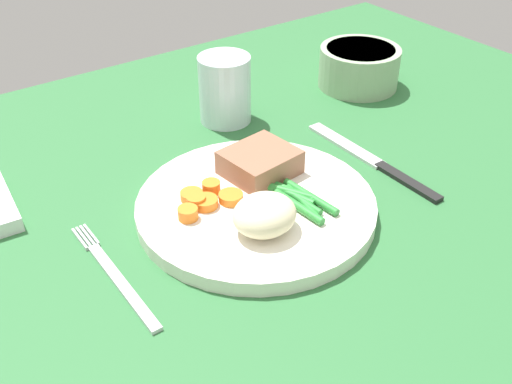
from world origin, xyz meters
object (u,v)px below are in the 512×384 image
Objects in this scene: knife at (374,162)px; meat_portion at (260,162)px; dinner_plate at (256,206)px; water_glass at (225,94)px; salad_bowl at (359,65)px; fork at (114,275)px.

meat_portion is at bearing 166.25° from knife.
water_glass reaches higher than dinner_plate.
knife is 1.80× the size of salad_bowl.
salad_bowl reaches higher than knife.
salad_bowl is (30.07, 16.36, 2.42)cm from dinner_plate.
dinner_plate is 3.37× the size of meat_portion.
dinner_plate is 16.00cm from fork.
salad_bowl is (26.75, 12.49, 0.27)cm from meat_portion.
water_glass is at bearing 36.23° from fork.
meat_portion reaches higher than knife.
meat_portion is (3.32, 3.87, 2.15)cm from dinner_plate.
dinner_plate is 2.15× the size of salad_bowl.
salad_bowl is at bearing 28.55° from dinner_plate.
meat_portion is 0.84× the size of water_glass.
meat_portion is at bearing 49.40° from dinner_plate.
fork is 49.05cm from salad_bowl.
water_glass is 0.76× the size of salad_bowl.
dinner_plate reaches higher than fork.
knife is 2.36× the size of water_glass.
fork is 1.91× the size of water_glass.
dinner_plate is 2.83× the size of water_glass.
meat_portion is at bearing -109.81° from water_glass.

